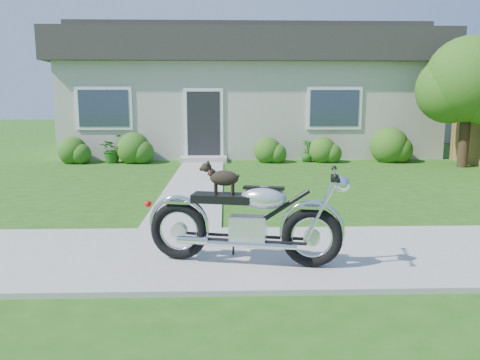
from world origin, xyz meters
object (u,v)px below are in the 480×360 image
at_px(motorcycle_with_dog, 248,220).
at_px(tree_near, 474,84).
at_px(house, 248,91).
at_px(potted_plant_left, 112,149).
at_px(potted_plant_right, 307,151).

bearing_deg(motorcycle_with_dog, tree_near, 61.33).
xyz_separation_m(house, motorcycle_with_dog, (-0.59, -12.38, -1.62)).
bearing_deg(house, potted_plant_left, -140.67).
bearing_deg(potted_plant_left, house, 39.33).
xyz_separation_m(tree_near, potted_plant_left, (-10.09, 1.30, -1.86)).
height_order(tree_near, motorcycle_with_dog, tree_near).
bearing_deg(motorcycle_with_dog, potted_plant_right, 87.69).
height_order(potted_plant_right, motorcycle_with_dog, motorcycle_with_dog).
relative_size(house, potted_plant_left, 14.96).
relative_size(house, motorcycle_with_dog, 5.72).
xyz_separation_m(potted_plant_right, motorcycle_with_dog, (-2.21, -8.93, 0.21)).
distance_m(tree_near, potted_plant_left, 10.34).
height_order(tree_near, potted_plant_right, tree_near).
relative_size(house, tree_near, 3.54).
distance_m(house, motorcycle_with_dog, 12.50).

